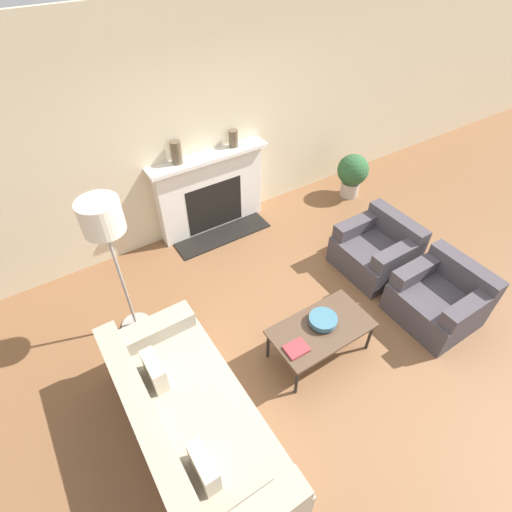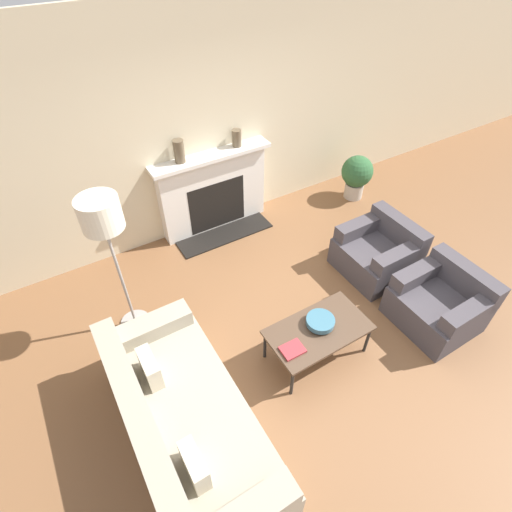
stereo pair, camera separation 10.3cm
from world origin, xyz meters
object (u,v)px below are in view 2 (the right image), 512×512
(armchair_far, at_px, (378,252))
(mantel_vase_left, at_px, (179,151))
(bowl, at_px, (320,321))
(floor_lamp, at_px, (103,224))
(book, at_px, (292,349))
(mantel_vase_center_left, at_px, (237,138))
(coffee_table, at_px, (318,331))
(armchair_near, at_px, (440,303))
(fireplace, at_px, (214,193))
(potted_plant, at_px, (357,174))
(couch, at_px, (184,422))

(armchair_far, distance_m, mantel_vase_left, 2.76)
(bowl, xyz_separation_m, floor_lamp, (-1.54, 1.34, 0.95))
(floor_lamp, bearing_deg, bowl, -40.99)
(book, relative_size, mantel_vase_center_left, 1.01)
(coffee_table, height_order, mantel_vase_left, mantel_vase_left)
(armchair_near, bearing_deg, mantel_vase_left, -148.49)
(fireplace, bearing_deg, armchair_far, -54.32)
(coffee_table, relative_size, floor_lamp, 0.61)
(floor_lamp, bearing_deg, potted_plant, 9.84)
(couch, bearing_deg, bowl, -84.53)
(bowl, relative_size, book, 1.29)
(armchair_far, bearing_deg, mantel_vase_left, -137.16)
(fireplace, xyz_separation_m, book, (-0.47, -2.57, -0.12))
(fireplace, xyz_separation_m, potted_plant, (2.20, -0.47, -0.15))
(coffee_table, bearing_deg, fireplace, 87.69)
(mantel_vase_left, bearing_deg, book, -91.37)
(couch, bearing_deg, floor_lamp, -0.44)
(mantel_vase_center_left, relative_size, potted_plant, 0.32)
(fireplace, xyz_separation_m, coffee_table, (-0.10, -2.50, -0.17))
(armchair_near, xyz_separation_m, book, (-1.81, 0.26, 0.16))
(coffee_table, xyz_separation_m, bowl, (0.04, 0.04, 0.08))
(fireplace, bearing_deg, floor_lamp, -144.78)
(potted_plant, bearing_deg, fireplace, 167.94)
(fireplace, distance_m, couch, 3.08)
(floor_lamp, xyz_separation_m, potted_plant, (3.79, 0.66, -1.02))
(mantel_vase_center_left, bearing_deg, floor_lamp, -150.16)
(potted_plant, bearing_deg, couch, -150.59)
(armchair_far, bearing_deg, bowl, -66.81)
(bowl, distance_m, potted_plant, 3.01)
(armchair_far, height_order, mantel_vase_left, mantel_vase_left)
(fireplace, relative_size, armchair_far, 1.95)
(book, bearing_deg, fireplace, 81.24)
(couch, relative_size, coffee_table, 2.02)
(mantel_vase_center_left, xyz_separation_m, potted_plant, (1.80, -0.48, -0.85))
(mantel_vase_center_left, bearing_deg, book, -108.36)
(couch, relative_size, floor_lamp, 1.22)
(fireplace, relative_size, mantel_vase_left, 5.72)
(armchair_near, relative_size, coffee_table, 0.82)
(mantel_vase_center_left, bearing_deg, potted_plant, -15.02)
(book, height_order, floor_lamp, floor_lamp)
(armchair_far, distance_m, potted_plant, 1.64)
(couch, height_order, armchair_far, couch)
(couch, xyz_separation_m, potted_plant, (3.80, 2.14, 0.12))
(armchair_near, xyz_separation_m, floor_lamp, (-2.94, 1.70, 1.14))
(armchair_near, height_order, book, armchair_near)
(coffee_table, distance_m, floor_lamp, 2.28)
(bowl, height_order, potted_plant, potted_plant)
(couch, bearing_deg, mantel_vase_center_left, -37.29)
(coffee_table, height_order, floor_lamp, floor_lamp)
(fireplace, height_order, armchair_near, fireplace)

